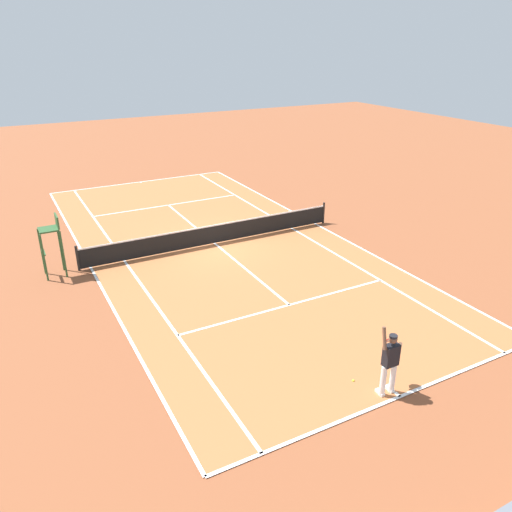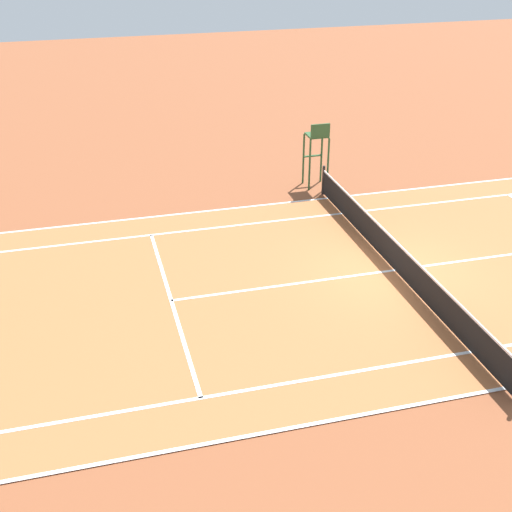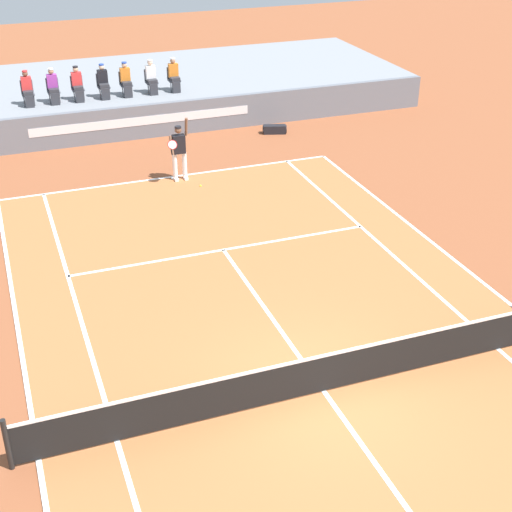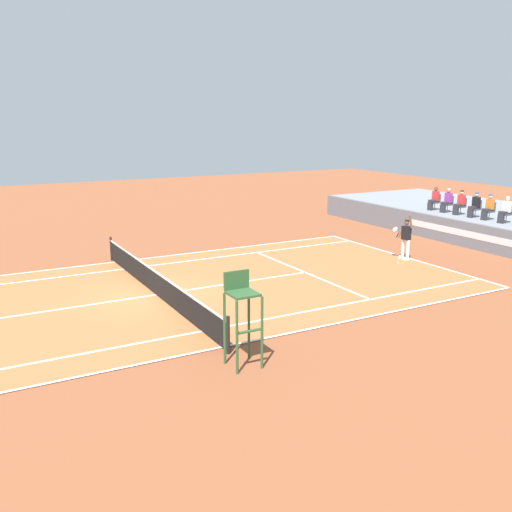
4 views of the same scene
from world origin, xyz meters
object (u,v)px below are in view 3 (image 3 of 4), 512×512
Objects in this scene: spectator_seated_4 at (126,80)px; spectator_seated_5 at (151,77)px; spectator_seated_2 at (77,84)px; equipment_bag at (275,129)px; spectator_seated_1 at (53,87)px; spectator_seated_6 at (174,75)px; tennis_player at (179,151)px; tennis_ball at (201,186)px; spectator_seated_0 at (27,89)px; spectator_seated_3 at (103,82)px.

spectator_seated_4 is 1.00× the size of spectator_seated_5.
spectator_seated_2 reaches higher than equipment_bag.
spectator_seated_5 is at bearing 0.00° from spectator_seated_1.
spectator_seated_6 is 6.07m from tennis_player.
spectator_seated_4 is at bearing 97.75° from tennis_ball.
tennis_player is (2.26, -5.83, -0.88)m from spectator_seated_2.
spectator_seated_0 is at bearing 124.86° from tennis_player.
spectator_seated_3 is 1.00× the size of spectator_seated_4.
spectator_seated_6 is 4.44m from equipment_bag.
tennis_player is at bearing -68.80° from spectator_seated_2.
spectator_seated_2 is 2.79m from spectator_seated_5.
spectator_seated_0 is 0.61× the size of tennis_player.
spectator_seated_3 is 1.84m from spectator_seated_5.
spectator_seated_2 and spectator_seated_6 have the same top height.
spectator_seated_2 is at bearing 112.26° from tennis_ball.
tennis_player is 1.32m from tennis_ball.
tennis_player reaches higher than tennis_ball.
spectator_seated_1 is at bearing 180.00° from spectator_seated_3.
spectator_seated_1 is 1.00× the size of spectator_seated_3.
spectator_seated_0 is 4.59m from spectator_seated_5.
tennis_player is 5.67m from equipment_bag.
spectator_seated_3 is at bearing 180.00° from spectator_seated_6.
spectator_seated_3 is 6.04m from tennis_player.
tennis_player is at bearing -95.20° from spectator_seated_5.
equipment_bag is (4.05, -2.60, -1.71)m from spectator_seated_5.
spectator_seated_4 is at bearing 0.00° from spectator_seated_3.
spectator_seated_1 is 0.89m from spectator_seated_2.
spectator_seated_4 is (0.85, 0.00, 0.00)m from spectator_seated_3.
spectator_seated_6 is at bearing 76.31° from tennis_player.
equipment_bag is (7.73, -2.60, -1.71)m from spectator_seated_1.
spectator_seated_0 and spectator_seated_4 have the same top height.
spectator_seated_4 is (1.81, 0.00, 0.00)m from spectator_seated_2.
equipment_bag is (6.84, -2.60, -1.71)m from spectator_seated_2.
tennis_ball is (0.45, -0.79, -0.96)m from tennis_player.
spectator_seated_0 and spectator_seated_6 have the same top height.
spectator_seated_4 reaches higher than tennis_ball.
spectator_seated_2 is (0.89, 0.00, 0.00)m from spectator_seated_1.
spectator_seated_4 is 1.33× the size of equipment_bag.
spectator_seated_5 is at bearing 0.00° from spectator_seated_2.
tennis_player is (0.45, -5.83, -0.88)m from spectator_seated_4.
tennis_player is (-0.53, -5.83, -0.88)m from spectator_seated_5.
spectator_seated_4 and spectator_seated_6 have the same top height.
spectator_seated_0 is at bearing 124.26° from tennis_ball.
tennis_ball is at bearing -75.16° from spectator_seated_3.
spectator_seated_5 is (1.84, 0.00, 0.00)m from spectator_seated_3.
spectator_seated_2 reaches higher than tennis_player.
spectator_seated_5 is 18.60× the size of tennis_ball.
spectator_seated_1 is 8.33m from equipment_bag.
spectator_seated_6 is (3.68, 0.00, 0.00)m from spectator_seated_2.
tennis_ball is (-0.08, -6.62, -1.84)m from spectator_seated_5.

